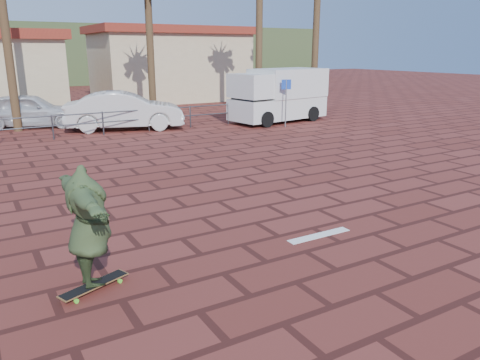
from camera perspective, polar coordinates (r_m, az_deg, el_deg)
name	(u,v)px	position (r m, az deg, el deg)	size (l,w,h in m)	color
ground	(256,223)	(9.78, 1.93, -5.26)	(120.00, 120.00, 0.00)	maroon
paint_stripe	(319,235)	(9.27, 9.62, -6.67)	(1.40, 0.22, 0.01)	white
guardrail	(103,119)	(20.51, -16.39, 7.13)	(24.06, 0.06, 1.00)	#47494F
building_east	(170,64)	(34.25, -8.49, 13.87)	(10.60, 6.60, 5.00)	beige
hill_front	(9,54)	(57.93, -26.32, 13.58)	(70.00, 18.00, 6.00)	#384C28
longboard	(94,285)	(7.48, -17.34, -12.14)	(1.11, 0.63, 0.11)	olive
skateboarder	(89,226)	(7.11, -17.95, -5.40)	(2.26, 0.62, 1.84)	#334424
campervan	(279,94)	(23.59, 4.78, 10.38)	(5.22, 2.81, 2.57)	silver
car_silver	(29,110)	(23.85, -24.32, 7.76)	(1.86, 4.62, 1.57)	silver
car_white	(125,111)	(21.77, -13.88, 8.21)	(1.80, 5.15, 1.70)	silver
street_sign	(286,94)	(21.97, 5.64, 10.40)	(0.42, 0.21, 2.17)	gray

